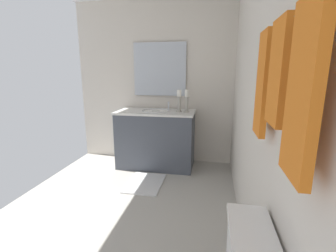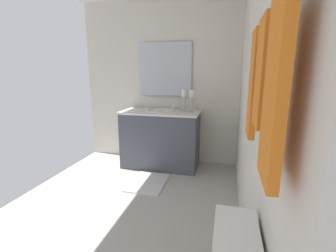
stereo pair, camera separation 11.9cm
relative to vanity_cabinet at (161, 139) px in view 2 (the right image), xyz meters
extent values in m
cube|color=#B2ADA3|center=(1.27, -0.09, -0.43)|extent=(3.19, 2.46, 0.02)
cube|color=silver|center=(1.27, 1.14, 0.80)|extent=(3.19, 0.04, 2.45)
cube|color=silver|center=(-0.33, -0.09, 0.80)|extent=(0.04, 2.46, 2.45)
cube|color=#474C56|center=(0.00, 0.00, -0.02)|extent=(0.55, 1.11, 0.82)
cube|color=silver|center=(0.00, 0.00, 0.41)|extent=(0.58, 1.14, 0.03)
sphere|color=black|center=(-0.10, -0.57, 0.02)|extent=(0.02, 0.02, 0.02)
sphere|color=black|center=(0.10, -0.57, 0.02)|extent=(0.02, 0.02, 0.02)
ellipsoid|color=white|center=(0.00, 0.00, 0.37)|extent=(0.38, 0.30, 0.11)
torus|color=white|center=(0.00, 0.00, 0.43)|extent=(0.40, 0.40, 0.02)
cylinder|color=silver|center=(0.00, 0.19, 0.49)|extent=(0.02, 0.02, 0.14)
cube|color=silver|center=(-0.28, 0.00, 1.02)|extent=(0.02, 0.80, 0.79)
cylinder|color=#B7B2A5|center=(0.01, 0.45, 0.43)|extent=(0.09, 0.09, 0.01)
cylinder|color=#B7B2A5|center=(0.01, 0.45, 0.52)|extent=(0.04, 0.04, 0.20)
cylinder|color=#B7B2A5|center=(0.01, 0.45, 0.63)|extent=(0.08, 0.08, 0.01)
cylinder|color=white|center=(0.01, 0.45, 0.69)|extent=(0.06, 0.06, 0.10)
cylinder|color=#B7B2A5|center=(0.00, 0.34, 0.43)|extent=(0.09, 0.09, 0.01)
cylinder|color=#B7B2A5|center=(0.00, 0.34, 0.53)|extent=(0.04, 0.04, 0.21)
cylinder|color=#B7B2A5|center=(0.00, 0.34, 0.64)|extent=(0.08, 0.08, 0.01)
cylinder|color=white|center=(0.00, 0.34, 0.69)|extent=(0.06, 0.06, 0.09)
cube|color=white|center=(2.39, 1.01, 0.31)|extent=(0.38, 0.19, 0.03)
cylinder|color=silver|center=(2.35, 1.08, 1.15)|extent=(0.84, 0.02, 0.02)
cube|color=orange|center=(2.07, 1.06, 0.92)|extent=(0.19, 0.03, 0.51)
cube|color=orange|center=(2.35, 1.06, 0.97)|extent=(0.19, 0.03, 0.40)
cube|color=orange|center=(2.64, 1.06, 0.93)|extent=(0.20, 0.03, 0.50)
cube|color=silver|center=(0.62, 0.00, -0.42)|extent=(0.60, 0.44, 0.02)
camera|label=1|loc=(3.34, 0.82, 0.98)|focal=25.48mm
camera|label=2|loc=(3.32, 0.94, 0.98)|focal=25.48mm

